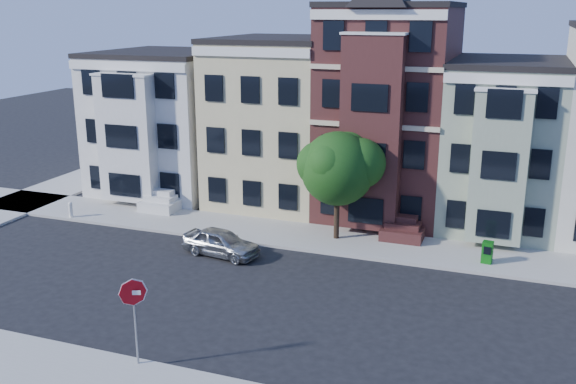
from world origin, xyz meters
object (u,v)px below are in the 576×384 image
at_px(street_tree, 338,174).
at_px(newspaper_box, 487,252).
at_px(parked_car, 221,242).
at_px(fire_hydrant, 71,211).
at_px(stop_sign, 135,316).

xyz_separation_m(street_tree, newspaper_box, (7.76, -0.87, -3.01)).
bearing_deg(street_tree, newspaper_box, -6.41).
height_order(parked_car, fire_hydrant, parked_car).
distance_m(street_tree, fire_hydrant, 16.06).
height_order(street_tree, fire_hydrant, street_tree).
relative_size(street_tree, parked_car, 1.76).
bearing_deg(fire_hydrant, parked_car, -11.23).
bearing_deg(parked_car, newspaper_box, -67.19).
bearing_deg(parked_car, stop_sign, -161.09).
height_order(newspaper_box, stop_sign, stop_sign).
distance_m(street_tree, parked_car, 6.98).
height_order(newspaper_box, fire_hydrant, newspaper_box).
distance_m(street_tree, stop_sign, 14.89).
xyz_separation_m(street_tree, parked_car, (-4.85, -4.03, -3.01)).
relative_size(street_tree, fire_hydrant, 9.71).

